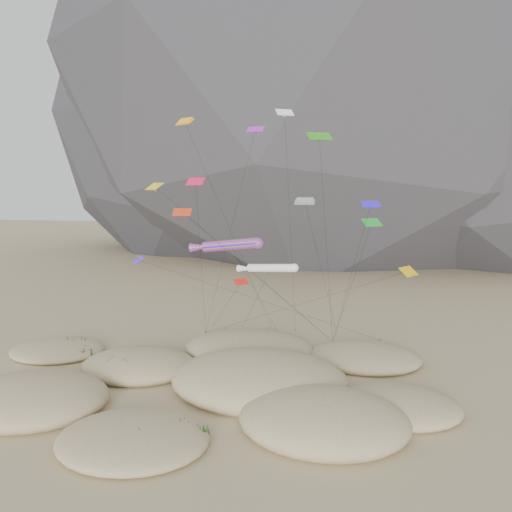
% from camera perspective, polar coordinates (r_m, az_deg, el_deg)
% --- Properties ---
extents(ground, '(500.00, 500.00, 0.00)m').
position_cam_1_polar(ground, '(48.84, -4.45, -16.50)').
color(ground, '#CCB789').
rests_on(ground, ground).
extents(rock_headland, '(226.37, 148.64, 177.50)m').
position_cam_1_polar(rock_headland, '(170.00, 10.16, 25.55)').
color(rock_headland, black).
rests_on(rock_headland, ground).
extents(dunes, '(51.27, 35.66, 4.47)m').
position_cam_1_polar(dunes, '(52.09, -3.53, -14.00)').
color(dunes, '#CCB789').
rests_on(dunes, ground).
extents(dune_grass, '(41.10, 27.34, 1.49)m').
position_cam_1_polar(dune_grass, '(51.32, -4.68, -14.26)').
color(dune_grass, black).
rests_on(dune_grass, ground).
extents(kite_stakes, '(24.02, 5.05, 0.30)m').
position_cam_1_polar(kite_stakes, '(70.87, 1.95, -8.62)').
color(kite_stakes, '#3F2D1E').
rests_on(kite_stakes, ground).
extents(rainbow_tube_kite, '(9.50, 10.04, 14.58)m').
position_cam_1_polar(rainbow_tube_kite, '(57.22, -3.21, 1.24)').
color(rainbow_tube_kite, orange).
rests_on(rainbow_tube_kite, ground).
extents(white_tube_kite, '(9.74, 13.44, 11.93)m').
position_cam_1_polar(white_tube_kite, '(55.98, 1.43, -1.40)').
color(white_tube_kite, white).
rests_on(white_tube_kite, ground).
extents(orange_parafoil, '(9.05, 13.91, 27.79)m').
position_cam_1_polar(orange_parafoil, '(57.22, -7.92, 14.50)').
color(orange_parafoil, '#FFAA0D').
rests_on(orange_parafoil, ground).
extents(multi_parafoil, '(4.42, 13.90, 19.06)m').
position_cam_1_polar(multi_parafoil, '(57.68, 5.65, 6.02)').
color(multi_parafoil, '#F54319').
rests_on(multi_parafoil, ground).
extents(delta_kites, '(33.33, 20.19, 28.89)m').
position_cam_1_polar(delta_kites, '(55.09, 0.91, 6.08)').
color(delta_kites, '#2C1BE6').
rests_on(delta_kites, ground).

